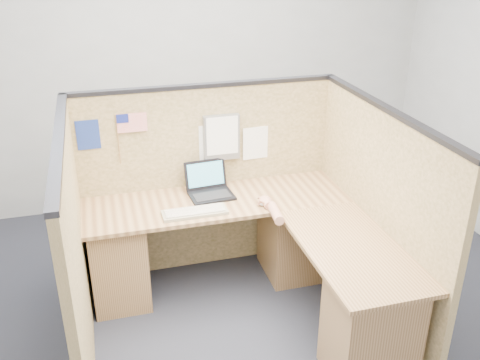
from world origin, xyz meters
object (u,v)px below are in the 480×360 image
object	(u,v)px
l_desk	(255,263)
laptop	(210,186)
keyboard	(195,212)
mouse	(265,203)

from	to	relation	value
l_desk	laptop	distance (m)	0.68
l_desk	keyboard	size ratio (longest dim) A/B	4.25
laptop	keyboard	xyz separation A→B (m)	(-0.17, -0.30, -0.04)
l_desk	keyboard	bearing A→B (deg)	150.16
laptop	l_desk	bearing A→B (deg)	-72.91
mouse	l_desk	bearing A→B (deg)	-122.73
l_desk	mouse	xyz separation A→B (m)	(0.14, 0.21, 0.36)
laptop	mouse	xyz separation A→B (m)	(0.34, -0.30, -0.04)
l_desk	laptop	world-z (taller)	laptop
laptop	mouse	world-z (taller)	laptop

